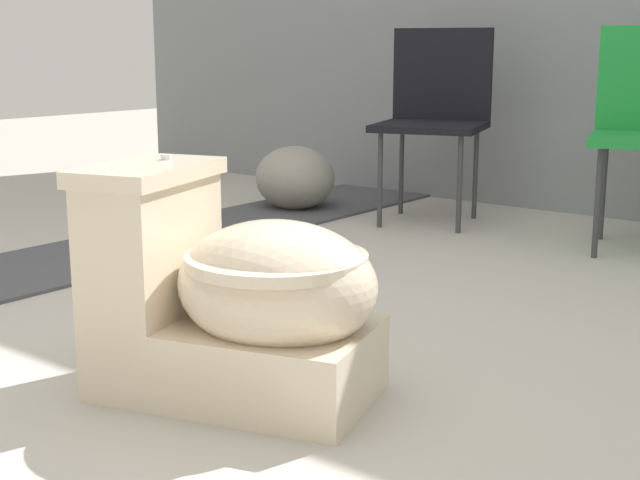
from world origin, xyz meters
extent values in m
plane|color=#B7B2A8|center=(0.00, 0.00, 0.00)|extent=(14.00, 14.00, 0.00)
cube|color=#4C4C51|center=(-1.23, 0.50, 0.01)|extent=(0.56, 8.00, 0.01)
cube|color=beige|center=(0.09, -0.11, 0.09)|extent=(0.67, 0.50, 0.17)
ellipsoid|color=beige|center=(0.19, -0.09, 0.26)|extent=(0.52, 0.47, 0.28)
cylinder|color=beige|center=(0.19, -0.09, 0.32)|extent=(0.48, 0.48, 0.03)
cube|color=beige|center=(-0.11, -0.17, 0.32)|extent=(0.27, 0.38, 0.30)
cube|color=beige|center=(-0.11, -0.17, 0.49)|extent=(0.30, 0.41, 0.04)
cylinder|color=silver|center=(-0.13, -0.10, 0.51)|extent=(0.02, 0.02, 0.01)
cube|color=black|center=(-0.60, 1.83, 0.42)|extent=(0.55, 0.55, 0.03)
cube|color=black|center=(-0.66, 2.03, 0.64)|extent=(0.43, 0.17, 0.40)
cylinder|color=#38383D|center=(-0.39, 1.72, 0.20)|extent=(0.02, 0.02, 0.40)
cylinder|color=#38383D|center=(-0.71, 1.62, 0.20)|extent=(0.02, 0.02, 0.40)
cylinder|color=#38383D|center=(-0.49, 2.05, 0.20)|extent=(0.02, 0.02, 0.40)
cylinder|color=#38383D|center=(-0.81, 1.94, 0.20)|extent=(0.02, 0.02, 0.40)
cylinder|color=#38383D|center=(0.22, 1.64, 0.20)|extent=(0.02, 0.02, 0.40)
cylinder|color=#38383D|center=(0.12, 1.97, 0.20)|extent=(0.02, 0.02, 0.40)
ellipsoid|color=gray|center=(-1.27, 1.73, 0.15)|extent=(0.55, 0.54, 0.30)
camera|label=1|loc=(1.39, -1.47, 0.76)|focal=50.00mm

